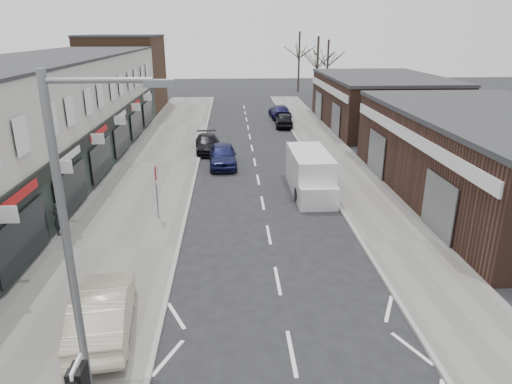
{
  "coord_description": "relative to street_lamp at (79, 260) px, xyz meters",
  "views": [
    {
      "loc": [
        -1.61,
        -8.65,
        8.71
      ],
      "look_at": [
        -0.66,
        8.47,
        2.6
      ],
      "focal_mm": 32.0,
      "sensor_mm": 36.0,
      "label": 1
    }
  ],
  "objects": [
    {
      "name": "parked_car_left_b",
      "position": [
        1.13,
        25.83,
        -3.99
      ],
      "size": [
        2.14,
        4.5,
        1.27
      ],
      "primitive_type": "imported",
      "rotation": [
        0.0,
        0.0,
        0.08
      ],
      "color": "black",
      "rests_on": "ground"
    },
    {
      "name": "parked_car_right_a",
      "position": [
        8.03,
        18.4,
        -3.95
      ],
      "size": [
        1.8,
        4.2,
        1.34
      ],
      "primitive_type": "imported",
      "rotation": [
        0.0,
        0.0,
        3.24
      ],
      "color": "silver",
      "rests_on": "ground"
    },
    {
      "name": "tree_far_c",
      "position": [
        13.03,
        60.8,
        -4.62
      ],
      "size": [
        3.6,
        3.6,
        8.5
      ],
      "primitive_type": null,
      "color": "#382D26",
      "rests_on": "ground"
    },
    {
      "name": "parked_car_right_b",
      "position": [
        7.96,
        34.8,
        -3.94
      ],
      "size": [
        1.9,
        4.09,
        1.36
      ],
      "primitive_type": "imported",
      "rotation": [
        0.0,
        0.0,
        3.07
      ],
      "color": "black",
      "rests_on": "ground"
    },
    {
      "name": "brick_block_far",
      "position": [
        -8.97,
        45.8,
        -0.62
      ],
      "size": [
        8.0,
        10.0,
        8.0
      ],
      "primitive_type": "cube",
      "color": "#4C3120",
      "rests_on": "ground"
    },
    {
      "name": "right_unit_far",
      "position": [
        17.03,
        34.8,
        -2.37
      ],
      "size": [
        10.0,
        16.0,
        4.5
      ],
      "primitive_type": "cube",
      "color": "#3C241B",
      "rests_on": "ground"
    },
    {
      "name": "pavement_right",
      "position": [
        10.28,
        22.8,
        -4.56
      ],
      "size": [
        3.5,
        64.0,
        0.12
      ],
      "primitive_type": "cube",
      "color": "slate",
      "rests_on": "ground"
    },
    {
      "name": "pedestrian",
      "position": [
        -4.67,
        10.96,
        -3.72
      ],
      "size": [
        0.65,
        0.51,
        1.56
      ],
      "primitive_type": "imported",
      "rotation": [
        0.0,
        0.0,
        2.87
      ],
      "color": "black",
      "rests_on": "pavement_left"
    },
    {
      "name": "warning_sign",
      "position": [
        -0.63,
        12.8,
        -2.42
      ],
      "size": [
        0.12,
        0.8,
        2.7
      ],
      "color": "slate",
      "rests_on": "pavement_left"
    },
    {
      "name": "parked_car_right_c",
      "position": [
        8.03,
        39.4,
        -3.94
      ],
      "size": [
        2.15,
        4.8,
        1.37
      ],
      "primitive_type": "imported",
      "rotation": [
        0.0,
        0.0,
        3.19
      ],
      "color": "#16143F",
      "rests_on": "ground"
    },
    {
      "name": "white_van",
      "position": [
        7.32,
        16.48,
        -3.55
      ],
      "size": [
        2.11,
        5.84,
        2.27
      ],
      "rotation": [
        0.0,
        0.0,
        0.01
      ],
      "color": "silver",
      "rests_on": "ground"
    },
    {
      "name": "parked_car_left_a",
      "position": [
        2.33,
        21.93,
        -3.86
      ],
      "size": [
        1.95,
        4.51,
        1.51
      ],
      "primitive_type": "imported",
      "rotation": [
        0.0,
        0.0,
        0.04
      ],
      "color": "#141841",
      "rests_on": "ground"
    },
    {
      "name": "shop_terrace_left",
      "position": [
        -8.97,
        20.3,
        -1.07
      ],
      "size": [
        8.0,
        41.0,
        7.1
      ],
      "primitive_type": "cube",
      "color": "beige",
      "rests_on": "ground"
    },
    {
      "name": "street_lamp",
      "position": [
        0.0,
        0.0,
        0.0
      ],
      "size": [
        2.23,
        0.22,
        8.0
      ],
      "color": "slate",
      "rests_on": "pavement_left"
    },
    {
      "name": "tree_far_b",
      "position": [
        16.03,
        54.8,
        -4.62
      ],
      "size": [
        3.6,
        3.6,
        7.5
      ],
      "primitive_type": null,
      "color": "#382D26",
      "rests_on": "ground"
    },
    {
      "name": "sedan_on_pavement",
      "position": [
        -0.99,
        3.95,
        -3.76
      ],
      "size": [
        2.14,
        4.66,
        1.48
      ],
      "primitive_type": "imported",
      "rotation": [
        0.0,
        0.0,
        3.27
      ],
      "color": "#C2B49B",
      "rests_on": "pavement_left"
    },
    {
      "name": "pavement_left",
      "position": [
        -2.22,
        22.8,
        -4.56
      ],
      "size": [
        5.5,
        64.0,
        0.12
      ],
      "primitive_type": "cube",
      "color": "slate",
      "rests_on": "ground"
    },
    {
      "name": "right_unit_near",
      "position": [
        17.03,
        14.8,
        -2.37
      ],
      "size": [
        10.0,
        18.0,
        4.5
      ],
      "primitive_type": "cube",
      "color": "#3C241B",
      "rests_on": "ground"
    },
    {
      "name": "tree_far_a",
      "position": [
        13.53,
        48.8,
        -4.62
      ],
      "size": [
        3.6,
        3.6,
        8.0
      ],
      "primitive_type": null,
      "color": "#382D26",
      "rests_on": "ground"
    }
  ]
}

